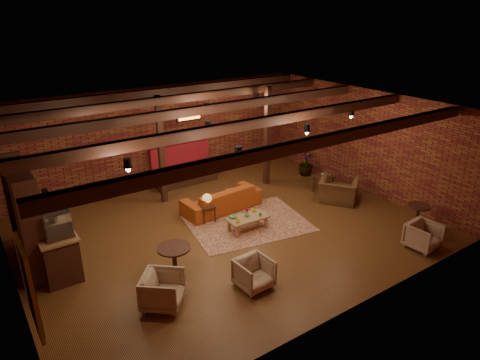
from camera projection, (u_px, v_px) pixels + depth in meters
floor at (228, 230)px, 11.24m from camera, size 10.00×10.00×0.00m
ceiling at (226, 110)px, 10.04m from camera, size 10.00×8.00×0.02m
wall_back at (160, 136)px, 13.71m from camera, size 10.00×0.02×3.20m
wall_front at (348, 241)px, 7.57m from camera, size 10.00×0.02×3.20m
wall_left at (3, 227)px, 8.04m from camera, size 0.02×8.00×3.20m
wall_right at (363, 141)px, 13.25m from camera, size 0.02×8.00×3.20m
ceiling_beams at (226, 115)px, 10.09m from camera, size 9.80×6.40×0.22m
ceiling_pipe at (194, 112)px, 11.40m from camera, size 9.60×0.12×0.12m
post_left at (161, 151)px, 12.32m from camera, size 0.16×0.16×3.20m
post_right at (267, 137)px, 13.63m from camera, size 0.16×0.16×3.20m
service_counter at (50, 230)px, 9.57m from camera, size 0.80×2.50×1.60m
plant_counter at (49, 209)px, 9.62m from camera, size 0.35×0.39×0.30m
shelving_hutch at (26, 217)px, 9.29m from camera, size 0.52×2.00×2.40m
chalkboard_menu at (30, 288)px, 6.31m from camera, size 0.08×0.96×1.46m
banquette at (185, 169)px, 14.09m from camera, size 2.10×0.70×1.00m
service_sign at (189, 116)px, 13.05m from camera, size 0.86×0.06×0.30m
ceiling_spotlights at (227, 124)px, 10.17m from camera, size 6.40×4.40×0.28m
rug at (248, 223)px, 11.61m from camera, size 3.47×2.88×0.01m
sofa at (222, 199)px, 12.27m from camera, size 2.38×1.06×0.68m
coffee_table at (247, 218)px, 11.14m from camera, size 1.10×0.57×0.62m
side_table_lamp at (207, 201)px, 11.47m from camera, size 0.44×0.44×0.82m
round_table_left at (174, 257)px, 9.11m from camera, size 0.71×0.71×0.74m
armchair_a at (162, 289)px, 8.27m from camera, size 1.02×1.02×0.77m
armchair_b at (254, 272)px, 8.85m from camera, size 0.72×0.68×0.71m
armchair_right at (339, 187)px, 12.73m from camera, size 1.21×1.30×0.96m
side_table_book at (324, 177)px, 13.34m from camera, size 0.56×0.56×0.60m
round_table_right at (418, 213)px, 11.14m from camera, size 0.59×0.59×0.69m
armchair_far at (424, 235)px, 10.29m from camera, size 0.74×0.70×0.72m
plant_tall at (307, 139)px, 14.45m from camera, size 1.78×1.78×2.64m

